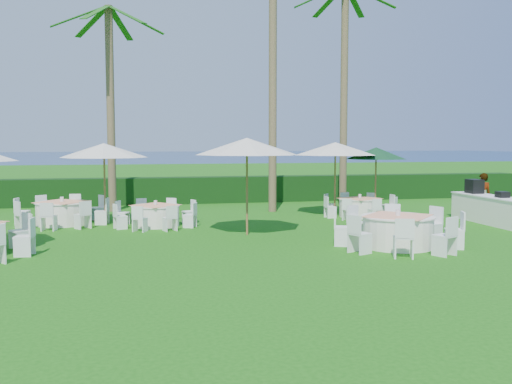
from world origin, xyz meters
TOP-DOWN VIEW (x-y plane):
  - ground at (0.00, 0.00)m, footprint 120.00×120.00m
  - hedge at (0.00, 12.00)m, footprint 34.00×1.00m
  - ocean at (0.00, 102.00)m, footprint 260.00×260.00m
  - banquet_table_c at (4.75, -0.29)m, footprint 3.31×3.31m
  - banquet_table_d at (-4.52, 6.04)m, footprint 3.14×3.14m
  - banquet_table_e at (-1.42, 4.98)m, footprint 2.78×2.78m
  - banquet_table_f at (6.20, 5.78)m, footprint 2.78×2.78m
  - umbrella_b at (1.20, 2.54)m, footprint 3.10×3.10m
  - umbrella_c at (-3.08, 5.65)m, footprint 2.90×2.90m
  - umbrella_d at (5.38, 6.26)m, footprint 3.19×3.19m
  - umbrella_green at (7.06, 6.29)m, footprint 2.42×2.42m
  - buffet_table at (9.94, 2.99)m, footprint 0.91×4.12m
  - staff_person at (10.45, 4.41)m, footprint 0.70×0.56m
  - palm_b at (-2.95, 9.56)m, footprint 4.40×4.17m
  - palm_c at (3.39, 8.07)m, footprint 4.40×4.01m
  - palm_d at (6.94, 9.48)m, footprint 4.36×4.26m

SIDE VIEW (x-z plane):
  - ground at x=0.00m, z-range 0.00..0.00m
  - ocean at x=0.00m, z-range 0.00..0.00m
  - banquet_table_f at x=6.20m, z-range -0.06..0.80m
  - banquet_table_e at x=-1.42m, z-range -0.06..0.81m
  - banquet_table_d at x=-4.52m, z-range -0.06..0.89m
  - banquet_table_c at x=4.75m, z-range -0.06..0.96m
  - buffet_table at x=9.94m, z-range -0.22..1.24m
  - hedge at x=0.00m, z-range 0.00..1.20m
  - staff_person at x=10.45m, z-range 0.00..1.68m
  - umbrella_green at x=7.06m, z-range 1.08..3.68m
  - umbrella_c at x=-3.08m, z-range 1.14..3.91m
  - umbrella_d at x=5.38m, z-range 1.16..3.96m
  - umbrella_b at x=1.20m, z-range 1.21..4.14m
  - palm_b at x=-2.95m, z-range 0.45..8.65m
  - palm_d at x=6.94m, z-range 0.47..10.03m
  - palm_c at x=3.39m, z-range 0.49..12.65m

